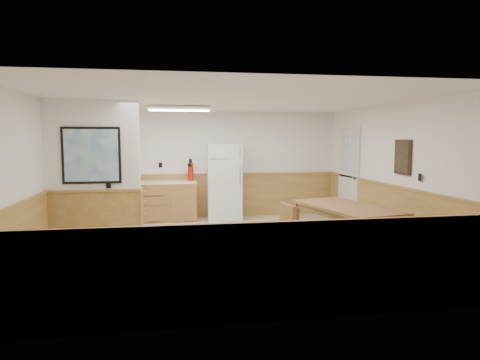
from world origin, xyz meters
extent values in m
plane|color=beige|center=(0.00, 0.00, 0.00)|extent=(6.00, 6.00, 0.00)
cube|color=white|center=(0.00, 0.00, 2.50)|extent=(6.00, 6.00, 0.02)
cube|color=white|center=(0.00, 3.00, 1.25)|extent=(6.00, 0.02, 2.50)
cube|color=white|center=(3.00, 0.00, 1.25)|extent=(0.02, 6.00, 2.50)
cube|color=white|center=(-3.00, 0.00, 1.25)|extent=(0.02, 6.00, 2.50)
cube|color=tan|center=(0.00, 2.98, 0.50)|extent=(6.00, 0.04, 1.00)
cube|color=tan|center=(2.98, 0.00, 0.50)|extent=(0.04, 6.00, 1.00)
cube|color=tan|center=(-2.98, 0.00, 0.50)|extent=(0.04, 6.00, 1.00)
cube|color=white|center=(-2.25, 0.20, 1.75)|extent=(1.50, 0.15, 1.50)
cube|color=tan|center=(-2.25, 0.20, 0.50)|extent=(1.50, 0.17, 1.00)
cube|color=black|center=(-2.25, 0.10, 1.60)|extent=(0.92, 0.03, 0.92)
cube|color=white|center=(-2.25, 0.09, 1.60)|extent=(0.84, 0.01, 0.84)
cube|color=olive|center=(-1.10, 2.68, 0.43)|extent=(1.40, 0.60, 0.86)
cube|color=olive|center=(-2.57, 2.68, 0.43)|extent=(0.06, 0.60, 0.86)
cube|color=olive|center=(-1.83, 2.68, 0.43)|extent=(0.06, 0.60, 0.86)
cube|color=beige|center=(-1.50, 2.68, 0.88)|extent=(2.20, 0.60, 0.04)
cube|color=beige|center=(-1.50, 2.98, 0.95)|extent=(2.20, 0.02, 0.10)
cube|color=silver|center=(2.97, 1.90, 1.02)|extent=(0.05, 1.02, 2.15)
cube|color=silver|center=(2.96, 1.90, 1.02)|extent=(0.04, 0.90, 2.05)
cube|color=silver|center=(2.94, 1.90, 1.55)|extent=(0.02, 0.76, 0.80)
cube|color=silver|center=(-2.10, 2.98, 1.55)|extent=(0.80, 0.03, 1.00)
cube|color=white|center=(-2.10, 2.96, 1.55)|extent=(0.70, 0.01, 0.90)
cube|color=#311E13|center=(2.97, -0.30, 1.55)|extent=(0.03, 0.50, 0.60)
cube|color=black|center=(2.95, -0.30, 1.55)|extent=(0.01, 0.42, 0.52)
cube|color=silver|center=(-0.80, 1.30, 2.45)|extent=(1.20, 0.30, 0.08)
cube|color=white|center=(-0.80, 1.30, 2.40)|extent=(1.15, 0.25, 0.01)
cube|color=silver|center=(0.25, 2.63, 0.87)|extent=(0.81, 0.74, 1.75)
cube|color=silver|center=(0.56, 2.27, 1.59)|extent=(0.03, 0.02, 0.23)
cube|color=silver|center=(0.56, 2.27, 1.05)|extent=(0.03, 0.02, 0.41)
cube|color=#935535|center=(1.91, -0.45, 0.72)|extent=(1.38, 2.13, 0.05)
cube|color=#935535|center=(1.91, -0.45, 0.65)|extent=(1.26, 2.02, 0.10)
cube|color=#935535|center=(1.68, -1.45, 0.35)|extent=(0.08, 0.08, 0.70)
cube|color=#935535|center=(1.29, 0.36, 0.35)|extent=(0.08, 0.08, 0.70)
cube|color=#935535|center=(2.53, -1.26, 0.35)|extent=(0.08, 0.08, 0.70)
cube|color=#935535|center=(2.13, 0.55, 0.35)|extent=(0.08, 0.08, 0.70)
cube|color=#935535|center=(2.67, -0.35, 0.42)|extent=(0.49, 1.49, 0.05)
cube|color=#935535|center=(2.67, -1.03, 0.20)|extent=(0.30, 0.10, 0.40)
cube|color=#935535|center=(2.67, 0.33, 0.20)|extent=(0.30, 0.10, 0.40)
cube|color=#935535|center=(1.00, -0.71, 0.42)|extent=(0.57, 0.57, 0.06)
cube|color=#0E483A|center=(1.00, -0.71, 0.47)|extent=(0.52, 0.52, 0.03)
cube|color=#935535|center=(0.78, -0.75, 0.65)|extent=(0.13, 0.50, 0.40)
cube|color=#0E483A|center=(0.57, -0.78, 0.65)|extent=(0.09, 0.43, 0.34)
cube|color=#935535|center=(0.82, -0.96, 0.20)|extent=(0.05, 0.05, 0.39)
cube|color=#935535|center=(0.75, -0.53, 0.20)|extent=(0.05, 0.05, 0.39)
cube|color=#935535|center=(1.25, -0.89, 0.20)|extent=(0.05, 0.05, 0.39)
cube|color=#935535|center=(1.18, -0.46, 0.20)|extent=(0.05, 0.05, 0.39)
cylinder|color=#AB1509|center=(-0.52, 2.70, 1.11)|extent=(0.17, 0.17, 0.41)
cylinder|color=black|center=(-0.52, 2.70, 1.36)|extent=(0.07, 0.07, 0.09)
cylinder|color=#167B36|center=(-2.15, 2.65, 1.01)|extent=(0.09, 0.09, 0.21)
camera|label=1|loc=(-1.05, -7.10, 1.88)|focal=32.00mm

